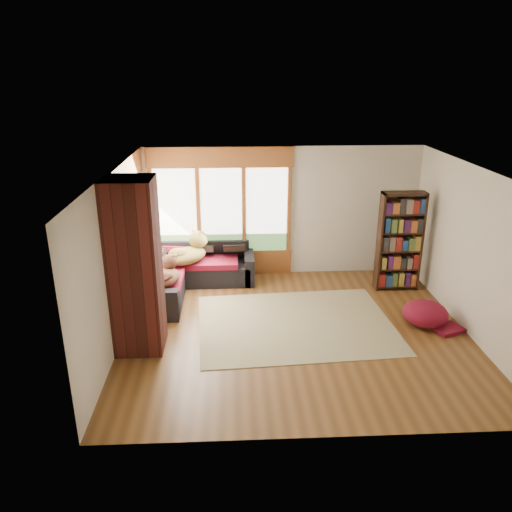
# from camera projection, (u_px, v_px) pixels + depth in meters

# --- Properties ---
(floor) EXTENTS (5.50, 5.50, 0.00)m
(floor) POSITION_uv_depth(u_px,v_px,m) (295.00, 331.00, 8.08)
(floor) COLOR brown
(floor) RESTS_ON ground
(ceiling) EXTENTS (5.50, 5.50, 0.00)m
(ceiling) POSITION_uv_depth(u_px,v_px,m) (300.00, 171.00, 7.16)
(ceiling) COLOR white
(wall_back) EXTENTS (5.50, 0.04, 2.60)m
(wall_back) POSITION_uv_depth(u_px,v_px,m) (281.00, 212.00, 9.96)
(wall_back) COLOR silver
(wall_back) RESTS_ON ground
(wall_front) EXTENTS (5.50, 0.04, 2.60)m
(wall_front) POSITION_uv_depth(u_px,v_px,m) (327.00, 338.00, 5.28)
(wall_front) COLOR silver
(wall_front) RESTS_ON ground
(wall_left) EXTENTS (0.04, 5.00, 2.60)m
(wall_left) POSITION_uv_depth(u_px,v_px,m) (116.00, 259.00, 7.49)
(wall_left) COLOR silver
(wall_left) RESTS_ON ground
(wall_right) EXTENTS (0.04, 5.00, 2.60)m
(wall_right) POSITION_uv_depth(u_px,v_px,m) (473.00, 253.00, 7.75)
(wall_right) COLOR silver
(wall_right) RESTS_ON ground
(windows_back) EXTENTS (2.82, 0.10, 1.90)m
(windows_back) POSITION_uv_depth(u_px,v_px,m) (221.00, 211.00, 9.86)
(windows_back) COLOR #965426
(windows_back) RESTS_ON wall_back
(windows_left) EXTENTS (0.10, 2.62, 1.90)m
(windows_left) POSITION_uv_depth(u_px,v_px,m) (132.00, 231.00, 8.60)
(windows_left) COLOR #965426
(windows_left) RESTS_ON wall_left
(roller_blind) EXTENTS (0.03, 0.72, 0.90)m
(roller_blind) POSITION_uv_depth(u_px,v_px,m) (140.00, 197.00, 9.24)
(roller_blind) COLOR #62774D
(roller_blind) RESTS_ON wall_left
(brick_chimney) EXTENTS (0.70, 0.70, 2.60)m
(brick_chimney) POSITION_uv_depth(u_px,v_px,m) (135.00, 267.00, 7.18)
(brick_chimney) COLOR #471914
(brick_chimney) RESTS_ON ground
(sectional_sofa) EXTENTS (2.20, 2.20, 0.80)m
(sectional_sofa) POSITION_uv_depth(u_px,v_px,m) (182.00, 275.00, 9.47)
(sectional_sofa) COLOR black
(sectional_sofa) RESTS_ON ground
(area_rug) EXTENTS (3.34, 2.64, 0.01)m
(area_rug) POSITION_uv_depth(u_px,v_px,m) (295.00, 324.00, 8.30)
(area_rug) COLOR beige
(area_rug) RESTS_ON ground
(bookshelf) EXTENTS (0.81, 0.27, 1.90)m
(bookshelf) POSITION_uv_depth(u_px,v_px,m) (400.00, 242.00, 9.33)
(bookshelf) COLOR #321A10
(bookshelf) RESTS_ON ground
(pouf) EXTENTS (0.93, 0.93, 0.40)m
(pouf) POSITION_uv_depth(u_px,v_px,m) (425.00, 313.00, 8.22)
(pouf) COLOR maroon
(pouf) RESTS_ON area_rug
(dog_tan) EXTENTS (1.01, 1.00, 0.50)m
(dog_tan) POSITION_uv_depth(u_px,v_px,m) (189.00, 248.00, 9.49)
(dog_tan) COLOR brown
(dog_tan) RESTS_ON sectional_sofa
(dog_brindle) EXTENTS (0.49, 0.74, 0.38)m
(dog_brindle) POSITION_uv_depth(u_px,v_px,m) (167.00, 270.00, 8.61)
(dog_brindle) COLOR #40231A
(dog_brindle) RESTS_ON sectional_sofa
(throw_pillows) EXTENTS (1.98, 1.68, 0.45)m
(throw_pillows) POSITION_uv_depth(u_px,v_px,m) (184.00, 250.00, 9.45)
(throw_pillows) COLOR black
(throw_pillows) RESTS_ON sectional_sofa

